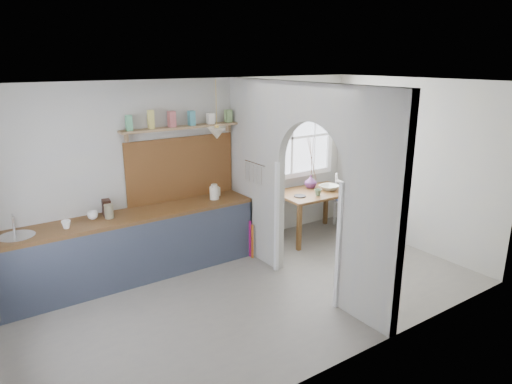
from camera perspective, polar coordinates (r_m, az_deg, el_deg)
floor at (r=5.92m, az=-0.13°, el=-12.59°), size 5.80×3.20×0.01m
ceiling at (r=5.19m, az=-0.15°, el=13.45°), size 5.80×3.20×0.01m
walls at (r=5.41m, az=-0.14°, el=-0.44°), size 5.81×3.21×2.60m
partition at (r=5.82m, az=5.26°, el=2.24°), size 0.12×3.20×2.60m
nook_window at (r=7.61m, az=4.52°, el=6.73°), size 1.76×0.10×1.30m
counter at (r=6.36m, az=-15.55°, el=-6.53°), size 3.50×0.60×0.90m
sink at (r=5.94m, az=-27.72°, el=-5.00°), size 0.40×0.40×0.02m
backsplash at (r=6.63m, az=-9.30°, el=2.93°), size 1.65×0.03×0.90m
shelf at (r=6.44m, az=-9.24°, el=8.41°), size 1.75×0.20×0.21m
pendant_lamp at (r=6.31m, az=-4.92°, el=7.33°), size 0.26×0.26×0.16m
utensil_rail at (r=6.42m, az=-0.14°, el=3.63°), size 0.02×0.50×0.02m
dining_table at (r=7.63m, az=7.20°, el=-2.74°), size 1.28×0.89×0.78m
chair_left at (r=7.11m, az=1.12°, el=-3.76°), size 0.42×0.42×0.84m
chair_right at (r=8.14m, az=11.81°, el=-1.08°), size 0.50×0.50×0.95m
kettle at (r=6.63m, az=-5.23°, el=0.03°), size 0.20×0.17×0.22m
mug_a at (r=5.94m, az=-22.64°, el=-3.77°), size 0.12×0.12×0.10m
mug_b at (r=6.15m, az=-19.74°, el=-2.76°), size 0.15×0.15×0.10m
knife_block at (r=6.21m, az=-18.16°, el=-1.88°), size 0.12×0.15×0.22m
jar at (r=6.11m, az=-17.91°, el=-2.31°), size 0.15×0.15×0.18m
towel_magenta at (r=6.83m, az=-0.75°, el=-5.93°), size 0.02×0.03×0.58m
towel_orange at (r=6.79m, az=-0.47°, el=-6.29°), size 0.02×0.03×0.54m
bowl at (r=7.64m, az=9.14°, el=0.57°), size 0.34×0.34×0.08m
table_cup at (r=7.28m, az=7.75°, el=-0.05°), size 0.12×0.12×0.10m
plate at (r=7.21m, az=5.50°, el=-0.50°), size 0.19×0.19×0.02m
vase at (r=7.69m, az=6.85°, el=1.29°), size 0.24×0.24×0.21m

